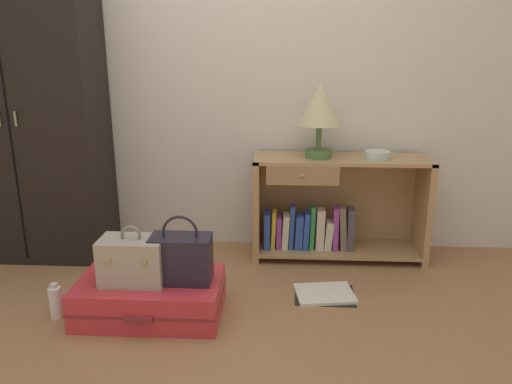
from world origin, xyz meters
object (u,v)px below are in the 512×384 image
Objects in this scene: bookshelf at (331,209)px; handbag at (181,258)px; wardrobe at (27,114)px; open_book_on_floor at (325,294)px; table_lamp at (320,107)px; train_case at (133,260)px; bowl at (377,155)px; bottle at (56,302)px; suitcase_large at (150,297)px.

bookshelf is 1.19m from handbag.
wardrobe is 5.36× the size of open_book_on_floor.
table_lamp is at bearing 0.97° from wardrobe.
bookshelf reaches higher than train_case.
bowl reaches higher than bottle.
bowl is 2.06m from bottle.
wardrobe is at bearing -178.45° from bookshelf.
wardrobe reaches higher than open_book_on_floor.
suitcase_large is at bearing -39.42° from wardrobe.
bowl is at bearing 0.24° from wardrobe.
train_case is at bearing -141.19° from bookshelf.
bowl is at bearing 31.85° from suitcase_large.
table_lamp reaches higher than suitcase_large.
bowl is at bearing 25.76° from bottle.
table_lamp is 1.34× the size of open_book_on_floor.
wardrobe is 5.88× the size of train_case.
bowl is at bearing 35.74° from handbag.
train_case is 0.48m from bottle.
bowl is 0.49× the size of train_case.
wardrobe is 1.50m from suitcase_large.
wardrobe is at bearing 164.45° from open_book_on_floor.
table_lamp reaches higher than bowl.
bookshelf is at bearing 38.81° from train_case.
suitcase_large is at bearing 23.63° from train_case.
train_case reaches higher than suitcase_large.
bottle is (-0.42, -0.03, -0.23)m from train_case.
open_book_on_floor is at bearing 16.10° from train_case.
handbag is at bearing -144.26° from bowl.
bookshelf reaches higher than suitcase_large.
bottle is at bearing -175.14° from handbag.
handbag is (0.17, -0.00, 0.23)m from suitcase_large.
bookshelf reaches higher than handbag.
table_lamp reaches higher than open_book_on_floor.
wardrobe is 11.92× the size of bowl.
table_lamp is 1.29m from handbag.
handbag reaches higher than bottle.
train_case is at bearing -139.13° from table_lamp.
bottle is (-1.40, -0.87, -0.92)m from table_lamp.
suitcase_large is at bearing -148.15° from bowl.
bottle is (0.47, -0.84, -0.86)m from wardrobe.
bottle reaches higher than open_book_on_floor.
train_case is at bearing -163.90° from open_book_on_floor.
wardrobe is 1.87m from table_lamp.
wardrobe is at bearing 140.58° from suitcase_large.
bookshelf is 3.47× the size of train_case.
wardrobe is 2.25m from bowl.
bookshelf is 2.35× the size of table_lamp.
open_book_on_floor is at bearing 12.57° from bottle.
open_book_on_floor is (-0.08, -0.58, -0.32)m from bookshelf.
wardrobe is 2.54× the size of suitcase_large.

